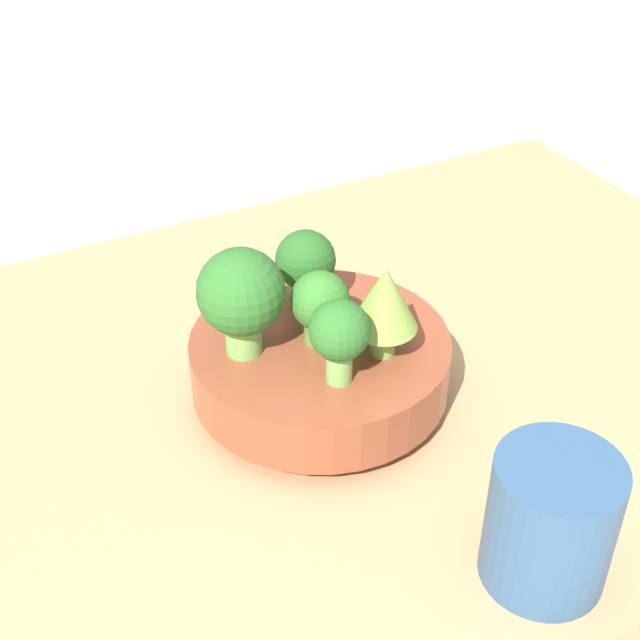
% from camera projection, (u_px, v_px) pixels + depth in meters
% --- Properties ---
extents(ground_plane, '(6.00, 6.00, 0.00)m').
position_uv_depth(ground_plane, '(344.00, 403.00, 0.83)').
color(ground_plane, beige).
extents(table, '(0.96, 0.66, 0.04)m').
position_uv_depth(table, '(344.00, 387.00, 0.82)').
color(table, tan).
rests_on(table, ground_plane).
extents(bowl, '(0.22, 0.22, 0.06)m').
position_uv_depth(bowl, '(320.00, 364.00, 0.76)').
color(bowl, brown).
rests_on(bowl, table).
extents(broccoli_floret_right, '(0.07, 0.07, 0.09)m').
position_uv_depth(broccoli_floret_right, '(241.00, 295.00, 0.70)').
color(broccoli_floret_right, '#7AB256').
rests_on(broccoli_floret_right, bowl).
extents(broccoli_floret_back, '(0.05, 0.05, 0.07)m').
position_uv_depth(broccoli_floret_back, '(339.00, 334.00, 0.68)').
color(broccoli_floret_back, '#7AB256').
rests_on(broccoli_floret_back, bowl).
extents(romanesco_piece_far, '(0.06, 0.06, 0.08)m').
position_uv_depth(romanesco_piece_far, '(381.00, 302.00, 0.70)').
color(romanesco_piece_far, '#7AB256').
rests_on(romanesco_piece_far, bowl).
extents(broccoli_floret_center, '(0.05, 0.05, 0.06)m').
position_uv_depth(broccoli_floret_center, '(320.00, 304.00, 0.72)').
color(broccoli_floret_center, '#609347').
rests_on(broccoli_floret_center, bowl).
extents(broccoli_floret_front, '(0.05, 0.05, 0.07)m').
position_uv_depth(broccoli_floret_front, '(306.00, 265.00, 0.76)').
color(broccoli_floret_front, '#7AB256').
rests_on(broccoli_floret_front, bowl).
extents(cup, '(0.09, 0.09, 0.10)m').
position_uv_depth(cup, '(550.00, 522.00, 0.60)').
color(cup, '#33567F').
rests_on(cup, table).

